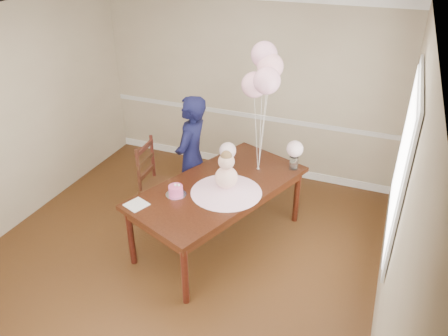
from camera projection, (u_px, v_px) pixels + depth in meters
floor at (174, 262)px, 5.11m from camera, size 4.50×5.00×0.00m
ceiling at (156, 24)px, 3.78m from camera, size 4.50×5.00×0.02m
wall_back at (247, 87)px, 6.47m from camera, size 4.50×0.02×2.70m
wall_right at (399, 207)px, 3.72m from camera, size 0.02×5.00×2.70m
chair_rail_trim at (246, 115)px, 6.68m from camera, size 4.50×0.02×0.07m
baseboard_trim at (244, 163)px, 7.09m from camera, size 4.50×0.02×0.12m
window_frame at (404, 160)px, 4.03m from camera, size 0.02×1.66×1.56m
window_blinds at (402, 160)px, 4.04m from camera, size 0.01×1.50×1.40m
dining_table_top at (219, 187)px, 5.09m from camera, size 1.76×2.38×0.05m
table_apron at (219, 193)px, 5.13m from camera, size 1.63×2.24×0.11m
table_leg_fl at (131, 237)px, 4.92m from camera, size 0.10×0.10×0.75m
table_leg_fr at (185, 275)px, 4.39m from camera, size 0.10×0.10×0.75m
table_leg_bl at (244, 173)px, 6.18m from camera, size 0.10×0.10×0.75m
table_leg_br at (297, 197)px, 5.65m from camera, size 0.10×0.10×0.75m
baby_skirt at (226, 188)px, 4.92m from camera, size 1.05×1.05×0.11m
baby_torso at (226, 177)px, 4.85m from camera, size 0.26×0.26×0.26m
baby_head at (226, 161)px, 4.75m from camera, size 0.18×0.18×0.18m
baby_hair at (226, 156)px, 4.72m from camera, size 0.13×0.13×0.13m
cake_platter at (176, 195)px, 4.89m from camera, size 0.30×0.30×0.01m
birthday_cake at (176, 190)px, 4.87m from camera, size 0.21×0.21×0.11m
cake_flower_a at (175, 185)px, 4.83m from camera, size 0.03×0.03×0.03m
cake_flower_b at (179, 185)px, 4.83m from camera, size 0.03×0.03×0.03m
rose_vase_near at (228, 165)px, 5.34m from camera, size 0.14×0.14×0.17m
roses_near at (228, 151)px, 5.24m from camera, size 0.20×0.20×0.20m
rose_vase_far at (294, 163)px, 5.38m from camera, size 0.14×0.14×0.17m
roses_far at (295, 149)px, 5.28m from camera, size 0.20×0.20×0.20m
napkin at (137, 205)px, 4.72m from camera, size 0.28×0.28×0.01m
balloon_weight at (258, 169)px, 5.38m from camera, size 0.06×0.06×0.02m
balloon_a at (254, 85)px, 4.93m from camera, size 0.30×0.30×0.30m
balloon_b at (267, 81)px, 4.72m from camera, size 0.30×0.30×0.30m
balloon_c at (270, 66)px, 4.82m from camera, size 0.30×0.30×0.30m
balloon_d at (264, 55)px, 4.84m from camera, size 0.30×0.30×0.30m
balloon_ribbon_a at (256, 135)px, 5.20m from camera, size 0.09×0.04×0.89m
balloon_ribbon_b at (262, 134)px, 5.09m from camera, size 0.08×0.09×1.00m
balloon_ribbon_c at (264, 127)px, 5.14m from camera, size 0.06×0.09×1.11m
balloon_ribbon_d at (261, 121)px, 5.15m from camera, size 0.05×0.13×1.21m
dining_chair_seat at (163, 187)px, 5.63m from camera, size 0.51×0.51×0.05m
chair_leg_fl at (144, 209)px, 5.64m from camera, size 0.05×0.05×0.47m
chair_leg_fr at (172, 215)px, 5.54m from camera, size 0.05×0.05×0.47m
chair_leg_bl at (157, 194)px, 5.97m from camera, size 0.05×0.05×0.47m
chair_leg_br at (184, 199)px, 5.86m from camera, size 0.05×0.05×0.47m
chair_back_post_l at (138, 171)px, 5.37m from camera, size 0.05×0.05×0.61m
chair_back_post_r at (153, 157)px, 5.70m from camera, size 0.05×0.05×0.61m
chair_slat_low at (147, 172)px, 5.60m from camera, size 0.06×0.44×0.05m
chair_slat_mid at (145, 160)px, 5.51m from camera, size 0.06×0.44×0.05m
chair_slat_top at (144, 148)px, 5.43m from camera, size 0.06×0.44×0.05m
woman at (192, 159)px, 5.57m from camera, size 0.42×0.62×1.68m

